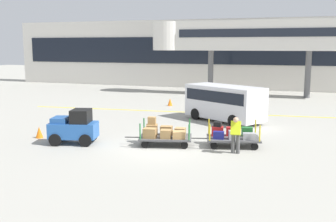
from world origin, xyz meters
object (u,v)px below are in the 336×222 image
at_px(baggage_cart_middle, 232,135).
at_px(baggage_cart_lead, 164,134).
at_px(safety_cone_near, 39,132).
at_px(shuttle_van, 224,101).
at_px(safety_cone_far, 170,102).
at_px(baggage_handler, 236,133).
at_px(baggage_tug, 74,127).

bearing_deg(baggage_cart_middle, baggage_cart_lead, -163.90).
xyz_separation_m(baggage_cart_lead, safety_cone_near, (-6.20, -0.63, -0.25)).
xyz_separation_m(shuttle_van, safety_cone_far, (-5.04, 4.80, -0.96)).
bearing_deg(baggage_cart_middle, baggage_handler, -73.64).
distance_m(baggage_cart_middle, safety_cone_far, 12.47).
bearing_deg(shuttle_van, baggage_handler, -74.86).
xyz_separation_m(baggage_handler, shuttle_van, (-1.90, 7.00, 0.37)).
relative_size(baggage_handler, safety_cone_near, 2.84).
bearing_deg(baggage_cart_lead, safety_cone_near, -174.23).
distance_m(baggage_cart_middle, shuttle_van, 6.04).
xyz_separation_m(baggage_cart_lead, safety_cone_far, (-3.66, 11.43, -0.25)).
relative_size(baggage_cart_lead, baggage_cart_middle, 1.00).
relative_size(baggage_cart_lead, baggage_handler, 1.97).
bearing_deg(safety_cone_far, shuttle_van, -43.62).
bearing_deg(baggage_handler, baggage_cart_lead, 173.55).
distance_m(baggage_tug, baggage_cart_middle, 7.13).
height_order(baggage_handler, safety_cone_far, baggage_handler).
bearing_deg(safety_cone_near, shuttle_van, 43.78).
bearing_deg(baggage_cart_middle, shuttle_van, 104.88).
height_order(baggage_tug, baggage_cart_lead, baggage_tug).
xyz_separation_m(baggage_cart_lead, baggage_cart_middle, (2.92, 0.84, -0.04)).
height_order(baggage_tug, baggage_handler, baggage_tug).
relative_size(shuttle_van, safety_cone_near, 9.27).
relative_size(baggage_tug, safety_cone_near, 4.21).
height_order(baggage_cart_middle, shuttle_van, shuttle_van).
bearing_deg(safety_cone_near, baggage_cart_middle, 9.15).
xyz_separation_m(baggage_tug, shuttle_van, (5.33, 7.69, 0.48)).
bearing_deg(safety_cone_far, safety_cone_near, -101.90).
bearing_deg(safety_cone_near, baggage_cart_lead, 5.77).
xyz_separation_m(baggage_tug, safety_cone_far, (0.29, 12.49, -0.48)).
bearing_deg(shuttle_van, safety_cone_near, -136.22).
distance_m(baggage_cart_middle, baggage_handler, 1.32).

